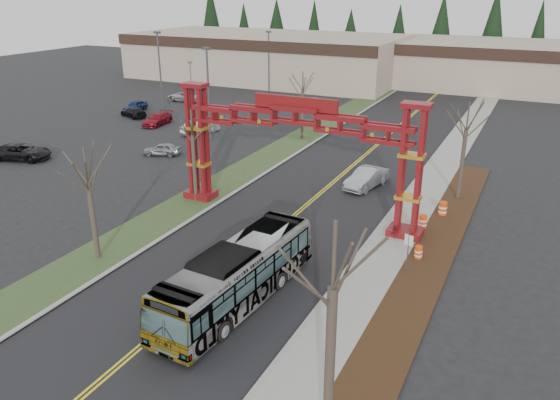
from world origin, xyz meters
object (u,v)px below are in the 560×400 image
Objects in this scene: parked_car_mid_a at (157,119)px; bare_tree_median_far at (303,90)px; bare_tree_right_near at (333,290)px; barrel_mid at (423,222)px; parked_car_near_a at (162,149)px; retail_building_east at (516,66)px; parked_car_far_b at (185,96)px; parked_car_mid_b at (135,106)px; retail_building_west at (267,56)px; street_sign at (408,246)px; bare_tree_right_far at (466,130)px; barrel_south at (418,253)px; barrel_north at (443,209)px; silver_sedan at (366,178)px; parked_car_far_c at (133,112)px; bare_tree_median_near at (88,182)px; light_pole_far at (269,57)px; parked_car_near_b at (200,127)px; light_pole_mid at (160,65)px; parked_car_near_c at (22,152)px; transit_bus at (238,275)px; gateway_arch at (295,135)px; light_pole_near at (208,87)px; bare_tree_median_mid at (192,136)px; parked_car_far_a at (309,104)px.

bare_tree_median_far is (17.88, 1.80, 4.54)m from parked_car_mid_a.
bare_tree_right_near reaches higher than barrel_mid.
retail_building_east is at bearing 130.63° from parked_car_near_a.
parked_car_mid_b is at bearing -13.67° from parked_car_far_b.
street_sign is at bearing -56.22° from retail_building_west.
barrel_south is at bearing -92.43° from bare_tree_right_far.
parked_car_mid_a is 4.23× the size of barrel_north.
retail_building_west is 9.55× the size of silver_sedan.
bare_tree_median_near reaches higher than parked_car_far_c.
parked_car_far_b is (-33.91, 22.67, -0.07)m from silver_sedan.
barrel_mid is (32.77, -41.17, -4.68)m from light_pole_far.
parked_car_mid_a reaches higher than barrel_north.
retail_building_west is 68.76m from bare_tree_median_near.
parked_car_far_b reaches higher than parked_car_mid_b.
parked_car_mid_b is at bearing 153.78° from barrel_mid.
bare_tree_right_near is (28.98, -35.55, 6.09)m from parked_car_near_b.
parked_car_near_c is at bearing -85.80° from light_pole_mid.
light_pole_far is 8.81× the size of barrel_mid.
transit_bus is 10.68m from bare_tree_median_near.
gateway_arch is at bearing -109.17° from parked_car_near_c.
retail_building_east reaches higher than silver_sedan.
parked_car_far_c reaches higher than barrel_north.
retail_building_east is 7.25× the size of parked_car_far_b.
light_pole_mid reaches higher than parked_car_near_c.
silver_sedan is 40.79m from parked_car_far_b.
retail_building_west is 36.69m from parked_car_mid_a.
bare_tree_right_far is at bearing -24.03° from parked_car_mid_b.
bare_tree_right_near is 43.43m from light_pole_near.
parked_car_mid_a is at bearing -94.26° from light_pole_far.
retail_building_west is at bearing 124.83° from barrel_south.
barrel_mid is (-0.74, 4.55, 0.06)m from barrel_south.
parked_car_near_a is 0.50× the size of bare_tree_median_mid.
light_pole_near is at bearing 149.47° from parked_car_near_a.
retail_building_east reaches higher than barrel_mid.
silver_sedan is 30.22m from parked_car_far_a.
parked_car_mid_b reaches higher than barrel_north.
light_pole_near is at bearing -153.26° from bare_tree_median_far.
parked_car_mid_b is (-3.14, -31.59, -3.07)m from retail_building_west.
retail_building_west is 12.67m from light_pole_far.
gateway_arch is at bearing 4.73° from bare_tree_median_mid.
silver_sedan is at bearing -174.46° from bare_tree_right_far.
barrel_south is (-0.49, -11.46, -4.99)m from bare_tree_right_far.
parked_car_near_a is at bearing 139.44° from transit_bus.
light_pole_near reaches higher than parked_car_mid_a.
parked_car_near_a is (-20.63, 0.01, -0.18)m from silver_sedan.
bare_tree_right_near reaches higher than transit_bus.
bare_tree_median_mid is 0.74× the size of light_pole_near.
parked_car_mid_a is at bearing 159.78° from barrel_north.
parked_car_far_c is 0.60× the size of bare_tree_median_far.
barrel_mid is at bearing -105.61° from barrel_north.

